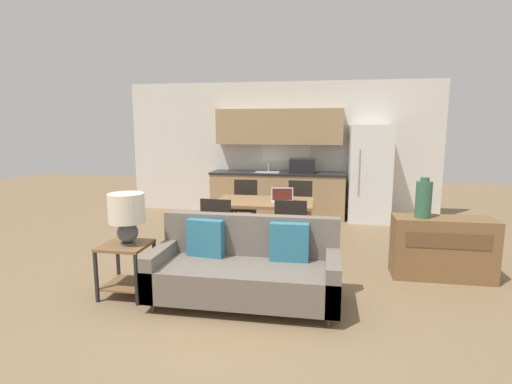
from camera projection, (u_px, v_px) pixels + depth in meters
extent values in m
plane|color=#7F6647|center=(225.00, 310.00, 3.96)|extent=(20.00, 20.00, 0.00)
cube|color=silver|center=(280.00, 149.00, 8.24)|extent=(6.40, 0.06, 2.70)
cube|color=white|center=(286.00, 135.00, 8.14)|extent=(0.99, 0.01, 1.05)
cube|color=tan|center=(277.00, 195.00, 8.06)|extent=(2.65, 0.62, 0.86)
cube|color=#232326|center=(278.00, 173.00, 7.99)|extent=(2.68, 0.65, 0.04)
cube|color=#B2B5B7|center=(267.00, 172.00, 7.97)|extent=(0.48, 0.36, 0.01)
cylinder|color=#B7BABC|center=(269.00, 165.00, 8.12)|extent=(0.02, 0.02, 0.24)
cube|color=tan|center=(279.00, 127.00, 7.97)|extent=(2.52, 0.34, 0.70)
cube|color=black|center=(302.00, 166.00, 7.83)|extent=(0.48, 0.36, 0.28)
cube|color=white|center=(369.00, 174.00, 7.61)|extent=(0.77, 0.73, 1.82)
cylinder|color=silver|center=(359.00, 171.00, 7.26)|extent=(0.02, 0.02, 0.82)
cube|color=olive|center=(264.00, 202.00, 5.88)|extent=(1.43, 0.89, 0.04)
cylinder|color=olive|center=(215.00, 230.00, 5.67)|extent=(0.05, 0.05, 0.68)
cylinder|color=olive|center=(307.00, 235.00, 5.45)|extent=(0.05, 0.05, 0.68)
cylinder|color=olive|center=(228.00, 218.00, 6.42)|extent=(0.05, 0.05, 0.68)
cylinder|color=olive|center=(310.00, 222.00, 6.20)|extent=(0.05, 0.05, 0.68)
cylinder|color=#3D2D1E|center=(153.00, 307.00, 3.92)|extent=(0.05, 0.05, 0.10)
cylinder|color=#3D2D1E|center=(329.00, 321.00, 3.63)|extent=(0.05, 0.05, 0.10)
cylinder|color=#3D2D1E|center=(177.00, 282.00, 4.54)|extent=(0.05, 0.05, 0.10)
cylinder|color=#3D2D1E|center=(328.00, 293.00, 4.25)|extent=(0.05, 0.05, 0.10)
cube|color=#6B6056|center=(244.00, 280.00, 4.05)|extent=(1.90, 0.80, 0.32)
cube|color=#6B6056|center=(250.00, 249.00, 4.33)|extent=(1.90, 0.14, 0.77)
cube|color=#6B6056|center=(162.00, 268.00, 4.19)|extent=(0.14, 0.80, 0.46)
cube|color=#6B6056|center=(333.00, 279.00, 3.89)|extent=(0.14, 0.80, 0.46)
cube|color=teal|center=(205.00, 238.00, 4.26)|extent=(0.41, 0.17, 0.40)
cube|color=teal|center=(289.00, 242.00, 4.11)|extent=(0.40, 0.13, 0.40)
cube|color=brown|center=(125.00, 245.00, 4.24)|extent=(0.48, 0.48, 0.03)
cube|color=brown|center=(127.00, 284.00, 4.31)|extent=(0.43, 0.43, 0.02)
cube|color=#232326|center=(96.00, 277.00, 4.11)|extent=(0.03, 0.03, 0.54)
cube|color=#232326|center=(136.00, 280.00, 4.03)|extent=(0.03, 0.03, 0.54)
cube|color=#232326|center=(118.00, 263.00, 4.54)|extent=(0.03, 0.03, 0.54)
cube|color=#232326|center=(155.00, 265.00, 4.46)|extent=(0.03, 0.03, 0.54)
cylinder|color=#4C515B|center=(128.00, 243.00, 4.23)|extent=(0.16, 0.16, 0.02)
sphere|color=#4C515B|center=(128.00, 232.00, 4.22)|extent=(0.22, 0.22, 0.22)
cylinder|color=beige|center=(126.00, 208.00, 4.17)|extent=(0.38, 0.38, 0.31)
cube|color=brown|center=(442.00, 248.00, 4.77)|extent=(1.15, 0.42, 0.74)
cube|color=brown|center=(449.00, 241.00, 4.53)|extent=(0.92, 0.01, 0.18)
cylinder|color=#336047|center=(424.00, 200.00, 4.69)|extent=(0.18, 0.18, 0.43)
cylinder|color=#336047|center=(425.00, 179.00, 4.65)|extent=(0.10, 0.10, 0.05)
cube|color=black|center=(291.00, 233.00, 5.17)|extent=(0.43, 0.43, 0.04)
cube|color=black|center=(291.00, 218.00, 4.94)|extent=(0.40, 0.04, 0.44)
cylinder|color=black|center=(304.00, 247.00, 5.35)|extent=(0.03, 0.03, 0.42)
cylinder|color=black|center=(279.00, 246.00, 5.40)|extent=(0.03, 0.03, 0.42)
cylinder|color=black|center=(304.00, 254.00, 5.02)|extent=(0.03, 0.03, 0.42)
cylinder|color=black|center=(277.00, 253.00, 5.06)|extent=(0.03, 0.03, 0.42)
cube|color=black|center=(221.00, 231.00, 5.25)|extent=(0.45, 0.45, 0.04)
cube|color=black|center=(216.00, 216.00, 5.02)|extent=(0.40, 0.06, 0.44)
cylinder|color=black|center=(237.00, 245.00, 5.41)|extent=(0.03, 0.03, 0.42)
cylinder|color=black|center=(214.00, 243.00, 5.49)|extent=(0.03, 0.03, 0.42)
cylinder|color=black|center=(230.00, 253.00, 5.08)|extent=(0.03, 0.03, 0.42)
cylinder|color=black|center=(205.00, 251.00, 5.17)|extent=(0.03, 0.03, 0.42)
cube|color=black|center=(244.00, 208.00, 6.70)|extent=(0.44, 0.44, 0.04)
cube|color=black|center=(246.00, 192.00, 6.86)|extent=(0.40, 0.05, 0.44)
cylinder|color=black|center=(232.00, 224.00, 6.60)|extent=(0.03, 0.03, 0.42)
cylinder|color=black|center=(253.00, 225.00, 6.55)|extent=(0.03, 0.03, 0.42)
cylinder|color=black|center=(236.00, 219.00, 6.93)|extent=(0.03, 0.03, 0.42)
cylinder|color=black|center=(255.00, 220.00, 6.89)|extent=(0.03, 0.03, 0.42)
cube|color=black|center=(299.00, 210.00, 6.59)|extent=(0.44, 0.44, 0.04)
cube|color=black|center=(300.00, 194.00, 6.74)|extent=(0.40, 0.05, 0.44)
cylinder|color=black|center=(287.00, 225.00, 6.50)|extent=(0.03, 0.03, 0.42)
cylinder|color=black|center=(308.00, 226.00, 6.43)|extent=(0.03, 0.03, 0.42)
cylinder|color=black|center=(290.00, 221.00, 6.83)|extent=(0.03, 0.03, 0.42)
cylinder|color=black|center=(310.00, 222.00, 6.76)|extent=(0.03, 0.03, 0.42)
cube|color=#B7BABC|center=(283.00, 202.00, 5.74)|extent=(0.35, 0.27, 0.02)
cube|color=#B7BABC|center=(282.00, 194.00, 5.84)|extent=(0.32, 0.10, 0.20)
cube|color=#4C1914|center=(282.00, 194.00, 5.83)|extent=(0.29, 0.08, 0.17)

